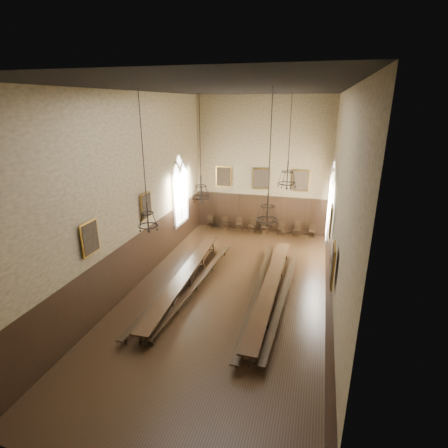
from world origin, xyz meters
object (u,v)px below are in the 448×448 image
at_px(bench_left_outer, 177,282).
at_px(chair_5, 281,231).
at_px(chair_3, 252,228).
at_px(chair_6, 297,232).
at_px(bench_right_outer, 284,295).
at_px(table_left, 185,280).
at_px(chandelier_back_right, 287,178).
at_px(chair_0, 210,224).
at_px(bench_right_inner, 257,292).
at_px(chair_7, 312,234).
at_px(table_right, 270,291).
at_px(chandelier_back_left, 201,191).
at_px(bench_left_inner, 197,285).
at_px(chair_4, 264,229).
at_px(chandelier_front_left, 148,216).
at_px(chair_2, 239,227).
at_px(chandelier_front_right, 268,211).
at_px(chair_1, 225,225).

distance_m(bench_left_outer, chair_5, 9.48).
relative_size(chair_3, chair_6, 1.02).
xyz_separation_m(bench_right_outer, chair_5, (-1.11, 8.44, -0.02)).
height_order(table_left, chandelier_back_right, chandelier_back_right).
bearing_deg(chair_0, chandelier_back_right, -52.01).
relative_size(bench_right_inner, chair_7, 11.88).
bearing_deg(table_right, chair_0, 123.42).
relative_size(bench_left_outer, chandelier_back_left, 1.88).
height_order(bench_right_inner, chair_7, chair_7).
bearing_deg(chandelier_back_right, bench_left_outer, -148.97).
distance_m(bench_right_outer, chair_0, 10.45).
xyz_separation_m(bench_left_inner, chair_4, (1.88, 8.51, 0.02)).
distance_m(chair_4, chair_7, 3.17).
height_order(bench_right_inner, chair_4, chair_4).
height_order(chair_4, chandelier_front_left, chandelier_front_left).
bearing_deg(chair_5, chandelier_back_right, -72.81).
distance_m(bench_right_inner, chair_2, 8.95).
relative_size(bench_right_outer, chair_0, 11.17).
bearing_deg(chandelier_back_left, chair_6, 54.48).
height_order(chair_2, chair_3, chair_3).
bearing_deg(chandelier_back_left, chair_7, 49.16).
relative_size(chair_7, chandelier_front_right, 0.19).
bearing_deg(chandelier_front_left, chandelier_front_right, 6.13).
xyz_separation_m(bench_right_inner, chair_5, (0.09, 8.48, -0.03)).
height_order(bench_right_outer, chandelier_front_right, chandelier_front_right).
xyz_separation_m(table_left, chair_5, (3.63, 8.47, -0.12)).
bearing_deg(bench_left_inner, chandelier_front_left, -105.75).
distance_m(bench_right_outer, chair_3, 8.91).
height_order(chair_4, chandelier_back_left, chandelier_back_left).
bearing_deg(chair_6, chandelier_front_left, -102.80).
bearing_deg(bench_right_outer, bench_left_outer, -178.22).
bearing_deg(chandelier_back_left, chandelier_back_right, 8.43).
xyz_separation_m(bench_left_outer, chair_2, (1.07, 8.61, -0.00)).
relative_size(chair_4, chandelier_back_left, 0.18).
relative_size(table_right, chandelier_front_right, 2.21).
distance_m(chair_3, chandelier_back_right, 7.91).
distance_m(chair_7, chandelier_back_left, 9.33).
height_order(table_left, chandelier_front_right, chandelier_front_right).
bearing_deg(table_right, chair_5, 93.34).
distance_m(chair_6, chandelier_front_left, 13.10).
xyz_separation_m(table_right, chair_3, (-2.46, 8.35, -0.09)).
relative_size(chair_4, chair_6, 0.96).
distance_m(table_right, chair_2, 9.11).
distance_m(chair_2, chair_4, 1.80).
relative_size(chair_6, chandelier_back_left, 0.19).
height_order(bench_left_outer, chandelier_front_right, chandelier_front_right).
relative_size(bench_left_outer, chair_3, 9.75).
bearing_deg(chair_1, table_right, -78.78).
height_order(chair_3, chandelier_back_right, chandelier_back_right).
relative_size(chair_1, chandelier_front_right, 0.21).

